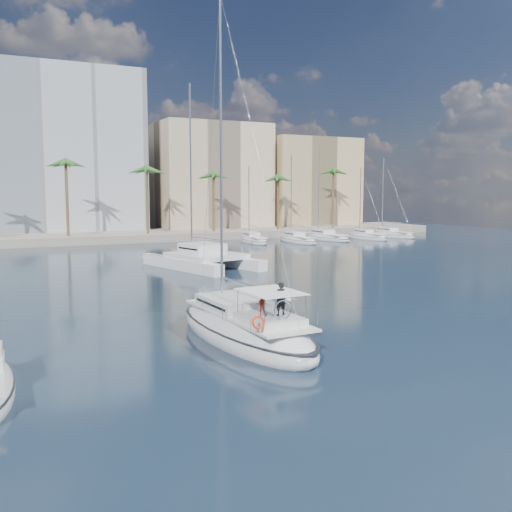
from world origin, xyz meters
TOP-DOWN VIEW (x-y plane):
  - ground at (0.00, 0.00)m, footprint 160.00×160.00m
  - quay at (0.00, 61.00)m, footprint 120.00×14.00m
  - building_modern at (-12.00, 73.00)m, footprint 42.00×16.00m
  - building_beige at (22.00, 70.00)m, footprint 20.00×14.00m
  - building_tan_right at (42.00, 68.00)m, footprint 18.00×12.00m
  - palm_centre at (0.00, 57.00)m, footprint 3.60×3.60m
  - palm_right at (34.00, 57.00)m, footprint 3.60×3.60m
  - main_sloop at (-4.46, -3.40)m, footprint 4.77×13.18m
  - catamaran at (3.53, 24.21)m, footprint 9.51×14.12m
  - seagull at (0.10, 0.04)m, footprint 1.22×0.53m
  - moored_yacht_a at (20.00, 47.00)m, footprint 3.37×9.52m
  - moored_yacht_b at (26.50, 45.00)m, footprint 3.32×10.83m
  - moored_yacht_c at (33.00, 47.00)m, footprint 3.98×12.33m
  - moored_yacht_d at (39.50, 45.00)m, footprint 3.52×9.55m
  - moored_yacht_e at (46.00, 47.00)m, footprint 4.61×11.11m

SIDE VIEW (x-z plane):
  - ground at x=0.00m, z-range 0.00..0.00m
  - moored_yacht_a at x=20.00m, z-range -5.95..5.95m
  - moored_yacht_b at x=26.50m, z-range -6.86..6.86m
  - moored_yacht_c at x=33.00m, z-range -7.77..7.77m
  - moored_yacht_d at x=39.50m, z-range -5.95..5.95m
  - moored_yacht_e at x=46.00m, z-range -6.86..6.86m
  - main_sloop at x=-4.46m, z-range -9.08..10.21m
  - quay at x=0.00m, z-range 0.00..1.20m
  - seagull at x=0.10m, z-range 1.04..1.27m
  - catamaran at x=3.53m, z-range -8.19..10.53m
  - building_tan_right at x=42.00m, z-range 0.00..18.00m
  - building_beige at x=22.00m, z-range 0.00..20.00m
  - palm_centre at x=0.00m, z-range 4.13..16.43m
  - palm_right at x=34.00m, z-range 4.13..16.43m
  - building_modern at x=-12.00m, z-range 0.00..28.00m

